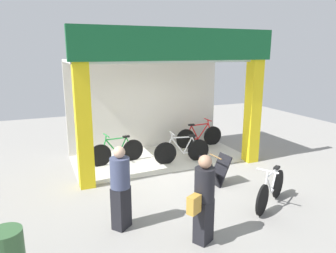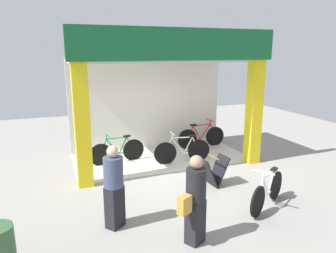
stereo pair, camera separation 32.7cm
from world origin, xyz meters
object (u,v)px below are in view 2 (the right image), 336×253
(sandwich_board_sign, at_px, (213,171))
(pedestrian_0, at_px, (195,199))
(bicycle_inside_1, at_px, (201,137))
(bicycle_inside_2, at_px, (182,151))
(pedestrian_1, at_px, (114,186))
(bicycle_parked_0, at_px, (268,191))
(bicycle_inside_0, at_px, (118,151))

(sandwich_board_sign, bearing_deg, pedestrian_0, -125.82)
(bicycle_inside_1, relative_size, sandwich_board_sign, 2.29)
(bicycle_inside_2, relative_size, pedestrian_1, 1.07)
(bicycle_parked_0, distance_m, pedestrian_1, 3.22)
(bicycle_inside_0, xyz_separation_m, pedestrian_0, (0.40, -4.47, 0.45))
(bicycle_inside_0, bearing_deg, bicycle_parked_0, -58.03)
(sandwich_board_sign, xyz_separation_m, pedestrian_1, (-2.63, -1.02, 0.45))
(sandwich_board_sign, relative_size, pedestrian_0, 0.48)
(pedestrian_1, bearing_deg, pedestrian_0, -40.50)
(pedestrian_1, bearing_deg, bicycle_inside_0, 77.42)
(bicycle_parked_0, bearing_deg, bicycle_inside_2, 100.69)
(bicycle_inside_1, distance_m, pedestrian_1, 5.54)
(bicycle_inside_1, height_order, bicycle_parked_0, bicycle_inside_1)
(sandwich_board_sign, bearing_deg, bicycle_inside_1, 68.80)
(bicycle_inside_1, bearing_deg, sandwich_board_sign, -111.20)
(bicycle_inside_2, distance_m, pedestrian_0, 4.07)
(bicycle_inside_2, xyz_separation_m, pedestrian_0, (-1.40, -3.80, 0.44))
(pedestrian_1, bearing_deg, bicycle_inside_1, 46.65)
(pedestrian_1, bearing_deg, bicycle_inside_2, 47.44)
(pedestrian_0, relative_size, pedestrian_1, 0.99)
(bicycle_inside_1, distance_m, bicycle_inside_2, 1.73)
(bicycle_inside_1, xyz_separation_m, pedestrian_0, (-2.62, -5.02, 0.44))
(pedestrian_0, distance_m, pedestrian_1, 1.54)
(bicycle_inside_0, distance_m, bicycle_parked_0, 4.52)
(bicycle_parked_0, height_order, pedestrian_1, pedestrian_1)
(pedestrian_0, xyz_separation_m, pedestrian_1, (-1.17, 1.00, 0.01))
(bicycle_inside_1, height_order, pedestrian_1, pedestrian_1)
(bicycle_inside_1, bearing_deg, bicycle_parked_0, -98.10)
(bicycle_inside_2, xyz_separation_m, bicycle_parked_0, (0.60, -3.17, -0.02))
(pedestrian_0, bearing_deg, bicycle_inside_1, 62.43)
(bicycle_inside_0, height_order, sandwich_board_sign, bicycle_inside_0)
(bicycle_inside_1, xyz_separation_m, pedestrian_1, (-3.79, -4.02, 0.44))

